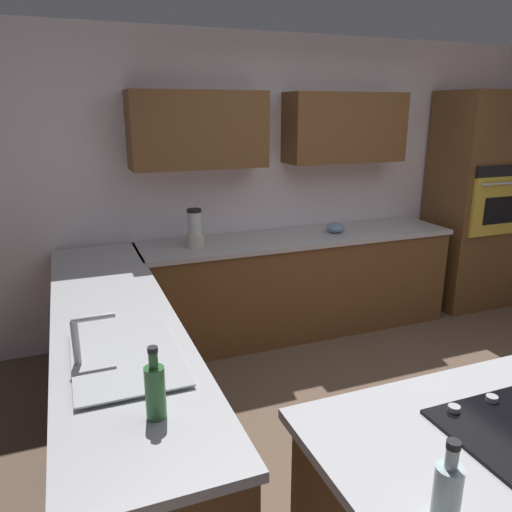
% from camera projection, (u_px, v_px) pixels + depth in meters
% --- Properties ---
extents(ground_plane, '(14.00, 14.00, 0.00)m').
position_uv_depth(ground_plane, '(431.00, 435.00, 3.12)').
color(ground_plane, brown).
extents(wall_back, '(6.00, 0.44, 2.60)m').
position_uv_depth(wall_back, '(289.00, 173.00, 4.53)').
color(wall_back, silver).
rests_on(wall_back, ground).
extents(lower_cabinets_back, '(2.80, 0.60, 0.86)m').
position_uv_depth(lower_cabinets_back, '(299.00, 286.00, 4.50)').
color(lower_cabinets_back, brown).
rests_on(lower_cabinets_back, ground).
extents(countertop_back, '(2.84, 0.64, 0.04)m').
position_uv_depth(countertop_back, '(300.00, 238.00, 4.38)').
color(countertop_back, '#B2B2B7').
rests_on(countertop_back, lower_cabinets_back).
extents(lower_cabinets_side, '(0.60, 2.90, 0.86)m').
position_uv_depth(lower_cabinets_side, '(119.00, 387.00, 2.86)').
color(lower_cabinets_side, brown).
rests_on(lower_cabinets_side, ground).
extents(countertop_side, '(0.64, 2.94, 0.04)m').
position_uv_depth(countertop_side, '(113.00, 315.00, 2.73)').
color(countertop_side, '#B2B2B7').
rests_on(countertop_side, lower_cabinets_side).
extents(wall_oven, '(0.80, 0.66, 2.14)m').
position_uv_depth(wall_oven, '(474.00, 202.00, 5.00)').
color(wall_oven, brown).
rests_on(wall_oven, ground).
extents(sink_unit, '(0.46, 0.70, 0.23)m').
position_uv_depth(sink_unit, '(124.00, 356.00, 2.20)').
color(sink_unit, '#515456').
rests_on(sink_unit, countertop_side).
extents(blender, '(0.15, 0.15, 0.31)m').
position_uv_depth(blender, '(195.00, 231.00, 3.99)').
color(blender, beige).
rests_on(blender, countertop_back).
extents(mixing_bowl, '(0.17, 0.17, 0.09)m').
position_uv_depth(mixing_bowl, '(335.00, 228.00, 4.47)').
color(mixing_bowl, '#668CB2').
rests_on(mixing_bowl, countertop_back).
extents(dish_soap_bottle, '(0.07, 0.07, 0.28)m').
position_uv_depth(dish_soap_bottle, '(155.00, 390.00, 1.77)').
color(dish_soap_bottle, '#336B38').
rests_on(dish_soap_bottle, countertop_side).
extents(oil_bottle, '(0.07, 0.07, 0.27)m').
position_uv_depth(oil_bottle, '(447.00, 494.00, 1.29)').
color(oil_bottle, silver).
rests_on(oil_bottle, island_top).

